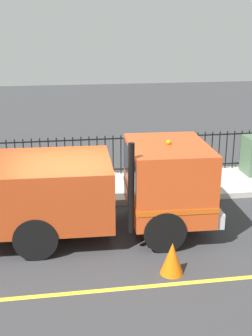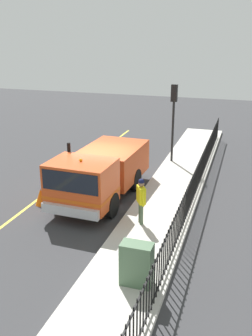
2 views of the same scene
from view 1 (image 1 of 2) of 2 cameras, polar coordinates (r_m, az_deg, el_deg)
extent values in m
plane|color=#38383A|center=(10.66, -7.10, -8.97)|extent=(53.97, 53.97, 0.00)
cube|color=beige|center=(13.31, -7.61, -2.87)|extent=(2.41, 24.53, 0.17)
cube|color=yellow|center=(8.70, -6.50, -15.77)|extent=(0.12, 22.08, 0.01)
cube|color=#D84C1E|center=(10.55, 5.39, -1.35)|extent=(2.40, 1.90, 1.69)
cube|color=black|center=(10.43, 5.45, 0.57)|extent=(2.22, 1.93, 0.74)
cube|color=#B8411A|center=(10.42, -11.42, -2.79)|extent=(2.46, 3.50, 1.39)
cube|color=silver|center=(11.05, 10.33, -4.51)|extent=(2.23, 0.28, 0.36)
cube|color=#DB5914|center=(10.68, 5.33, -3.22)|extent=(2.43, 1.92, 0.12)
cylinder|color=black|center=(11.76, 2.90, -3.56)|extent=(0.33, 0.97, 0.96)
cylinder|color=black|center=(9.88, 4.96, -8.07)|extent=(0.33, 0.97, 0.96)
cylinder|color=black|center=(11.64, -10.85, -4.12)|extent=(0.33, 0.97, 0.96)
cylinder|color=black|center=(9.74, -11.59, -8.82)|extent=(0.33, 0.97, 0.96)
sphere|color=orange|center=(10.29, 5.54, 3.34)|extent=(0.12, 0.12, 0.12)
cylinder|color=black|center=(9.38, 0.68, -2.72)|extent=(0.14, 0.14, 2.02)
cube|color=yellow|center=(12.80, 3.89, 2.00)|extent=(0.43, 0.52, 0.60)
sphere|color=#997051|center=(12.69, 3.93, 3.78)|extent=(0.22, 0.22, 0.22)
sphere|color=#14193F|center=(12.67, 3.93, 4.12)|extent=(0.21, 0.21, 0.21)
cylinder|color=#4C6047|center=(13.07, 4.09, -0.88)|extent=(0.12, 0.12, 0.80)
cylinder|color=#4C6047|center=(12.96, 3.55, -1.04)|extent=(0.12, 0.12, 0.80)
cylinder|color=yellow|center=(12.99, 4.74, 2.09)|extent=(0.09, 0.09, 0.57)
cylinder|color=yellow|center=(12.63, 3.01, 1.65)|extent=(0.09, 0.09, 0.57)
cylinder|color=black|center=(15.39, 15.49, 2.40)|extent=(0.04, 0.04, 1.28)
cylinder|color=black|center=(15.29, 14.62, 2.37)|extent=(0.04, 0.04, 1.28)
cylinder|color=black|center=(15.19, 13.74, 2.34)|extent=(0.04, 0.04, 1.28)
cylinder|color=black|center=(15.10, 12.85, 2.31)|extent=(0.04, 0.04, 1.28)
cylinder|color=black|center=(15.01, 11.94, 2.27)|extent=(0.04, 0.04, 1.28)
cylinder|color=black|center=(14.92, 11.03, 2.24)|extent=(0.04, 0.04, 1.28)
cylinder|color=black|center=(14.83, 10.10, 2.20)|extent=(0.04, 0.04, 1.28)
cylinder|color=black|center=(14.76, 9.17, 2.17)|extent=(0.04, 0.04, 1.28)
cylinder|color=black|center=(14.68, 8.22, 2.13)|extent=(0.04, 0.04, 1.28)
cylinder|color=black|center=(14.61, 7.27, 2.09)|extent=(0.04, 0.04, 1.28)
cylinder|color=black|center=(14.54, 6.30, 2.05)|extent=(0.04, 0.04, 1.28)
cylinder|color=black|center=(14.48, 5.33, 2.01)|extent=(0.04, 0.04, 1.28)
cylinder|color=black|center=(14.42, 4.35, 1.97)|extent=(0.04, 0.04, 1.28)
cylinder|color=black|center=(14.36, 3.36, 1.92)|extent=(0.04, 0.04, 1.28)
cylinder|color=black|center=(14.31, 2.37, 1.88)|extent=(0.04, 0.04, 1.28)
cylinder|color=black|center=(14.27, 1.36, 1.84)|extent=(0.04, 0.04, 1.28)
cylinder|color=black|center=(14.22, 0.35, 1.79)|extent=(0.04, 0.04, 1.28)
cylinder|color=black|center=(14.19, -0.66, 1.75)|extent=(0.04, 0.04, 1.28)
cylinder|color=black|center=(14.15, -1.68, 1.70)|extent=(0.04, 0.04, 1.28)
cylinder|color=black|center=(14.13, -2.70, 1.65)|extent=(0.04, 0.04, 1.28)
cylinder|color=black|center=(14.10, -3.73, 1.60)|extent=(0.04, 0.04, 1.28)
cylinder|color=black|center=(14.08, -4.76, 1.56)|extent=(0.04, 0.04, 1.28)
cylinder|color=black|center=(14.07, -5.79, 1.51)|extent=(0.04, 0.04, 1.28)
cylinder|color=black|center=(14.06, -6.83, 1.46)|extent=(0.04, 0.04, 1.28)
cylinder|color=black|center=(14.05, -7.86, 1.41)|extent=(0.04, 0.04, 1.28)
cylinder|color=black|center=(14.05, -8.90, 1.36)|extent=(0.04, 0.04, 1.28)
cylinder|color=black|center=(14.05, -9.93, 1.30)|extent=(0.04, 0.04, 1.28)
cylinder|color=black|center=(14.06, -10.97, 1.25)|extent=(0.04, 0.04, 1.28)
cylinder|color=black|center=(14.08, -12.00, 1.20)|extent=(0.04, 0.04, 1.28)
cylinder|color=black|center=(14.09, -13.03, 1.15)|extent=(0.04, 0.04, 1.28)
cylinder|color=black|center=(14.12, -14.06, 1.09)|extent=(0.04, 0.04, 1.28)
cylinder|color=black|center=(14.14, -15.09, 1.04)|extent=(0.04, 0.04, 1.28)
cube|color=black|center=(13.91, -7.96, 3.53)|extent=(0.04, 20.85, 0.04)
cube|color=black|center=(14.20, -7.78, -0.48)|extent=(0.04, 20.85, 0.04)
cube|color=#4C6B4C|center=(14.79, 16.01, 1.58)|extent=(0.85, 0.47, 1.22)
cone|color=orange|center=(9.11, 5.99, -11.54)|extent=(0.48, 0.48, 0.68)
camera|label=2|loc=(21.11, 37.02, 19.56)|focal=40.91mm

